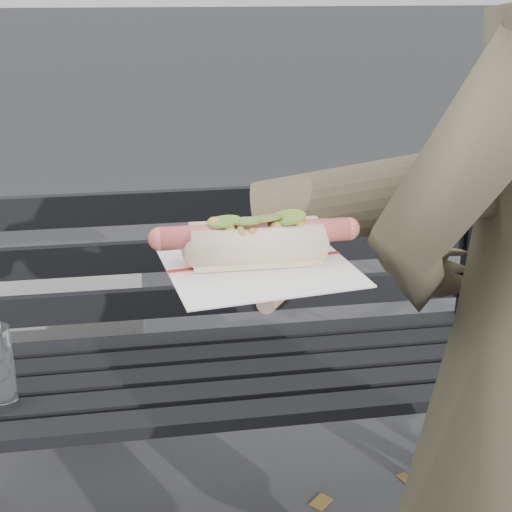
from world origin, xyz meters
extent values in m
cylinder|color=black|center=(0.65, 1.00, 0.23)|extent=(0.04, 0.04, 0.45)
cube|color=black|center=(-0.02, 0.65, 0.47)|extent=(1.50, 0.07, 0.03)
cube|color=black|center=(-0.02, 0.74, 0.47)|extent=(1.50, 0.07, 0.03)
cube|color=black|center=(-0.02, 0.83, 0.47)|extent=(1.50, 0.07, 0.03)
cube|color=black|center=(-0.02, 0.92, 0.47)|extent=(1.50, 0.07, 0.03)
cube|color=black|center=(-0.02, 1.01, 0.47)|extent=(1.50, 0.07, 0.03)
cube|color=black|center=(0.65, 1.02, 0.67)|extent=(0.04, 0.03, 0.42)
cube|color=black|center=(-0.02, 1.04, 0.57)|extent=(1.50, 0.02, 0.08)
cube|color=black|center=(-0.02, 1.04, 0.70)|extent=(1.50, 0.02, 0.08)
cube|color=black|center=(-0.02, 1.04, 0.83)|extent=(1.50, 0.02, 0.08)
cylinder|color=#46432E|center=(0.16, 0.11, 1.13)|extent=(0.51, 0.23, 0.19)
cylinder|color=#D8A384|center=(-0.06, 0.04, 1.06)|extent=(0.09, 0.08, 0.07)
ellipsoid|color=#D8A384|center=(-0.10, 0.03, 1.06)|extent=(0.10, 0.12, 0.03)
cylinder|color=#D8A384|center=(-0.16, 0.00, 1.06)|extent=(0.05, 0.02, 0.02)
cylinder|color=#D8A384|center=(-0.16, 0.02, 1.06)|extent=(0.05, 0.02, 0.02)
cylinder|color=#D8A384|center=(-0.16, 0.04, 1.06)|extent=(0.05, 0.02, 0.02)
cylinder|color=#D8A384|center=(-0.16, 0.06, 1.06)|extent=(0.05, 0.02, 0.02)
cylinder|color=#D8A384|center=(-0.09, -0.03, 1.06)|extent=(0.04, 0.05, 0.02)
cube|color=white|center=(-0.10, 0.03, 1.07)|extent=(0.21, 0.21, 0.00)
cube|color=#B21E1E|center=(-0.10, 0.03, 1.07)|extent=(0.19, 0.03, 0.00)
cylinder|color=#DA5B54|center=(-0.10, 0.03, 1.11)|extent=(0.20, 0.02, 0.02)
sphere|color=#DA5B54|center=(-0.20, 0.03, 1.11)|extent=(0.03, 0.02, 0.02)
sphere|color=#DA5B54|center=(0.00, 0.03, 1.11)|extent=(0.03, 0.02, 0.02)
sphere|color=#9E6B2D|center=(-0.13, 0.02, 1.12)|extent=(0.01, 0.01, 0.01)
sphere|color=#9E6B2D|center=(-0.11, 0.01, 1.11)|extent=(0.01, 0.01, 0.01)
sphere|color=#9E6B2D|center=(-0.12, 0.01, 1.12)|extent=(0.01, 0.01, 0.01)
sphere|color=#9E6B2D|center=(-0.05, 0.01, 1.11)|extent=(0.01, 0.01, 0.01)
sphere|color=#9E6B2D|center=(-0.10, 0.01, 1.11)|extent=(0.01, 0.01, 0.01)
sphere|color=#9E6B2D|center=(-0.15, 0.02, 1.11)|extent=(0.01, 0.01, 0.01)
sphere|color=#9E6B2D|center=(-0.05, 0.03, 1.11)|extent=(0.01, 0.01, 0.01)
sphere|color=#9E6B2D|center=(-0.14, 0.04, 1.11)|extent=(0.01, 0.01, 0.01)
sphere|color=#9E6B2D|center=(-0.12, 0.01, 1.11)|extent=(0.01, 0.01, 0.01)
sphere|color=#9E6B2D|center=(-0.09, 0.02, 1.11)|extent=(0.01, 0.01, 0.01)
sphere|color=#9E6B2D|center=(-0.12, 0.03, 1.11)|extent=(0.01, 0.01, 0.01)
sphere|color=#9E6B2D|center=(-0.13, 0.03, 1.12)|extent=(0.01, 0.01, 0.01)
sphere|color=#9E6B2D|center=(-0.13, 0.04, 1.11)|extent=(0.01, 0.01, 0.01)
sphere|color=#9E6B2D|center=(-0.06, 0.02, 1.12)|extent=(0.01, 0.01, 0.01)
sphere|color=#9E6B2D|center=(-0.06, 0.04, 1.11)|extent=(0.01, 0.01, 0.01)
sphere|color=#9E6B2D|center=(-0.12, 0.01, 1.11)|extent=(0.01, 0.01, 0.01)
sphere|color=#9E6B2D|center=(-0.12, 0.04, 1.12)|extent=(0.01, 0.01, 0.01)
sphere|color=#9E6B2D|center=(-0.08, 0.02, 1.11)|extent=(0.01, 0.01, 0.01)
sphere|color=#9E6B2D|center=(-0.15, 0.01, 1.11)|extent=(0.01, 0.01, 0.01)
sphere|color=#9E6B2D|center=(-0.11, 0.02, 1.11)|extent=(0.01, 0.01, 0.01)
sphere|color=#9E6B2D|center=(-0.06, 0.01, 1.11)|extent=(0.01, 0.01, 0.01)
sphere|color=#9E6B2D|center=(-0.10, 0.04, 1.11)|extent=(0.01, 0.01, 0.01)
sphere|color=#9E6B2D|center=(-0.14, 0.03, 1.12)|extent=(0.01, 0.01, 0.01)
sphere|color=#9E6B2D|center=(-0.04, 0.02, 1.11)|extent=(0.01, 0.01, 0.01)
sphere|color=#9E6B2D|center=(-0.08, 0.05, 1.11)|extent=(0.01, 0.01, 0.01)
sphere|color=#9E6B2D|center=(-0.12, 0.04, 1.11)|extent=(0.01, 0.01, 0.01)
cylinder|color=olive|center=(-0.13, 0.03, 1.12)|extent=(0.04, 0.04, 0.01)
cylinder|color=olive|center=(-0.11, 0.03, 1.12)|extent=(0.04, 0.04, 0.01)
cylinder|color=olive|center=(-0.09, 0.03, 1.12)|extent=(0.04, 0.04, 0.01)
cylinder|color=olive|center=(-0.07, 0.03, 1.12)|extent=(0.04, 0.04, 0.01)
cube|color=brown|center=(0.25, 1.87, 0.00)|extent=(0.08, 0.09, 0.00)
cube|color=brown|center=(0.49, 0.94, 0.00)|extent=(0.05, 0.05, 0.00)
cube|color=brown|center=(0.22, 0.88, 0.00)|extent=(0.07, 0.07, 0.00)
camera|label=1|loc=(-0.21, -0.67, 1.35)|focal=50.00mm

